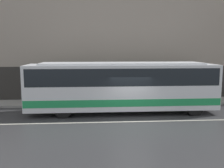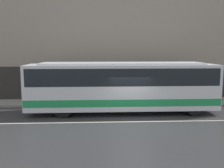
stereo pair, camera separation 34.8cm
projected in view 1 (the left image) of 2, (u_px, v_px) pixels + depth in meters
ground_plane at (133, 122)px, 14.48m from camera, size 60.00×60.00×0.00m
sidewalk at (123, 102)px, 19.52m from camera, size 60.00×2.24×0.17m
building_facade at (121, 29)px, 19.99m from camera, size 60.00×0.35×11.90m
lane_stripe at (133, 122)px, 14.48m from camera, size 54.00×0.14×0.01m
transit_bus at (122, 85)px, 16.37m from camera, size 12.26×2.57×3.32m
pedestrian_waiting at (143, 91)px, 19.76m from camera, size 0.36×0.36×1.62m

